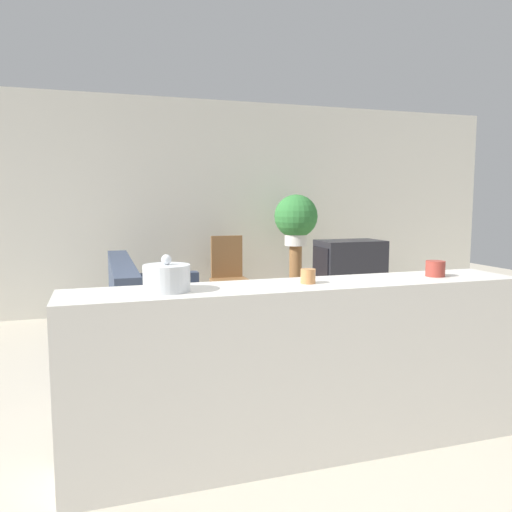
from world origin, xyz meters
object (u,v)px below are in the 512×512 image
at_px(couch, 160,320).
at_px(potted_plant, 296,218).
at_px(wooden_chair, 229,273).
at_px(decorative_bowl, 167,278).
at_px(television, 349,267).

xyz_separation_m(couch, potted_plant, (1.86, 1.16, 0.91)).
xyz_separation_m(wooden_chair, decorative_bowl, (-1.20, -3.37, 0.50)).
distance_m(television, decorative_bowl, 3.05).
distance_m(wooden_chair, decorative_bowl, 3.61).
bearing_deg(potted_plant, wooden_chair, 179.90).
xyz_separation_m(couch, decorative_bowl, (-0.22, -2.21, 0.75)).
distance_m(couch, television, 2.01).
xyz_separation_m(couch, wooden_chair, (0.99, 1.16, 0.25)).
relative_size(television, decorative_bowl, 2.84).
relative_size(potted_plant, decorative_bowl, 2.73).
xyz_separation_m(television, decorative_bowl, (-2.18, -2.12, 0.31)).
bearing_deg(decorative_bowl, wooden_chair, 70.37).
bearing_deg(couch, potted_plant, 31.83).
height_order(potted_plant, decorative_bowl, potted_plant).
bearing_deg(decorative_bowl, couch, 84.43).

